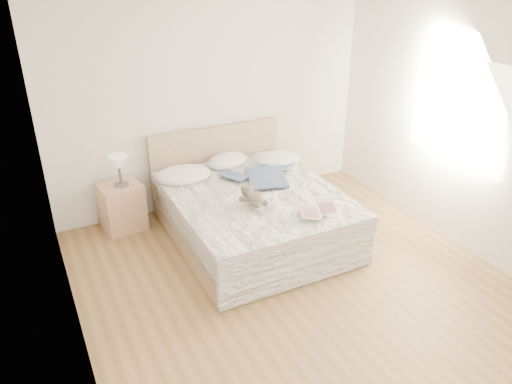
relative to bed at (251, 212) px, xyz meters
The scene contains 15 objects.
floor 1.23m from the bed, 90.00° to the right, with size 4.00×4.50×0.00m, color brown.
wall_back 1.49m from the bed, 90.00° to the left, with size 4.00×0.02×2.70m, color silver.
wall_left 2.55m from the bed, 149.21° to the right, with size 0.02×4.50×2.70m, color silver.
wall_right 2.55m from the bed, 30.79° to the right, with size 0.02×4.50×2.70m, color silver.
window 2.46m from the bed, 24.16° to the right, with size 0.02×1.30×1.10m, color white.
bed is the anchor object (origin of this frame).
nightstand 1.50m from the bed, 146.96° to the left, with size 0.45×0.40×0.56m, color tan.
table_lamp 1.56m from the bed, 147.21° to the left, with size 0.26×0.26×0.36m.
pillow_left 0.88m from the bed, 134.44° to the left, with size 0.63×0.44×0.19m, color white.
pillow_middle 0.81m from the bed, 86.71° to the left, with size 0.54×0.38×0.16m, color white.
pillow_right 0.88m from the bed, 39.10° to the left, with size 0.56×0.39×0.17m, color white.
blouse 0.44m from the bed, 27.39° to the left, with size 0.64×0.69×0.03m, color navy, non-canonical shape.
photo_book 0.85m from the bed, 131.35° to the left, with size 0.31×0.22×0.02m, color white.
childrens_book 0.94m from the bed, 66.79° to the right, with size 0.40×0.27×0.03m, color #FCF1CD.
teddy_bear 0.56m from the bed, 110.95° to the right, with size 0.21×0.30×0.16m, color #665D4C, non-canonical shape.
Camera 1 is at (-2.14, -3.23, 2.99)m, focal length 35.00 mm.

